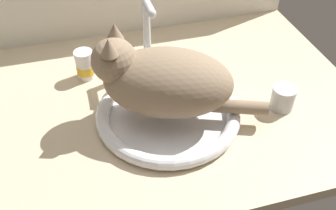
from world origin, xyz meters
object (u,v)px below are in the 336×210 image
object	(u,v)px
faucet	(148,45)
cat	(159,80)
sink_basin	(168,113)
metal_jar	(283,98)
pill_bottle	(85,65)

from	to	relation	value
faucet	cat	size ratio (longest dim) A/B	0.56
sink_basin	metal_jar	size ratio (longest dim) A/B	5.70
faucet	pill_bottle	xyz separation A→B (cm)	(-16.68, 1.62, -4.28)
cat	metal_jar	world-z (taller)	cat
faucet	metal_jar	xyz separation A→B (cm)	(27.54, -23.54, -4.99)
faucet	sink_basin	bearing A→B (deg)	-90.00
sink_basin	cat	size ratio (longest dim) A/B	0.89
sink_basin	cat	xyz separation A→B (cm)	(-1.76, 0.67, 9.77)
faucet	pill_bottle	world-z (taller)	faucet
pill_bottle	metal_jar	size ratio (longest dim) A/B	1.34
cat	pill_bottle	xyz separation A→B (cm)	(-14.92, 20.59, -7.49)
cat	sink_basin	bearing A→B (deg)	-20.98
sink_basin	faucet	world-z (taller)	faucet
pill_bottle	metal_jar	distance (cm)	50.88
cat	metal_jar	xyz separation A→B (cm)	(29.30, -4.57, -8.20)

